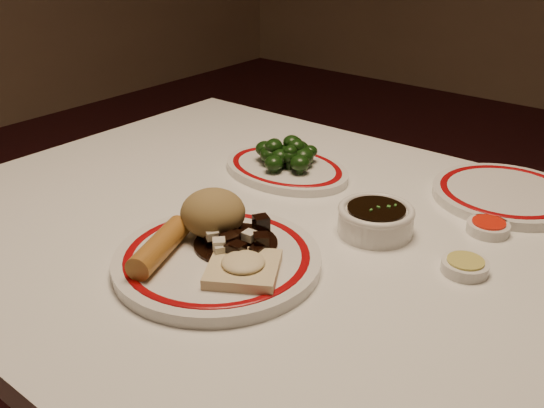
{
  "coord_description": "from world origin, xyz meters",
  "views": [
    {
      "loc": [
        0.49,
        -0.65,
        1.2
      ],
      "look_at": [
        -0.01,
        -0.02,
        0.8
      ],
      "focal_mm": 40.0,
      "sensor_mm": 36.0,
      "label": 1
    }
  ],
  "objects_px": {
    "broccoli_plate": "(286,169)",
    "dining_table": "(289,280)",
    "stirfry_heap": "(236,239)",
    "broccoli_pile": "(289,153)",
    "rice_mound": "(213,213)",
    "soy_bowl": "(375,221)",
    "spring_roll": "(159,247)",
    "fried_wonton": "(243,267)",
    "main_plate": "(217,259)"
  },
  "relations": [
    {
      "from": "spring_roll",
      "to": "broccoli_plate",
      "type": "bearing_deg",
      "value": 79.34
    },
    {
      "from": "spring_roll",
      "to": "soy_bowl",
      "type": "bearing_deg",
      "value": 35.98
    },
    {
      "from": "fried_wonton",
      "to": "stirfry_heap",
      "type": "xyz_separation_m",
      "value": [
        -0.05,
        0.05,
        0.0
      ]
    },
    {
      "from": "rice_mound",
      "to": "stirfry_heap",
      "type": "bearing_deg",
      "value": -9.53
    },
    {
      "from": "broccoli_pile",
      "to": "soy_bowl",
      "type": "distance_m",
      "value": 0.27
    },
    {
      "from": "stirfry_heap",
      "to": "broccoli_pile",
      "type": "bearing_deg",
      "value": 114.19
    },
    {
      "from": "soy_bowl",
      "to": "spring_roll",
      "type": "bearing_deg",
      "value": -122.43
    },
    {
      "from": "broccoli_plate",
      "to": "soy_bowl",
      "type": "relative_size",
      "value": 2.35
    },
    {
      "from": "dining_table",
      "to": "soy_bowl",
      "type": "height_order",
      "value": "soy_bowl"
    },
    {
      "from": "spring_roll",
      "to": "stirfry_heap",
      "type": "distance_m",
      "value": 0.11
    },
    {
      "from": "main_plate",
      "to": "spring_roll",
      "type": "distance_m",
      "value": 0.08
    },
    {
      "from": "fried_wonton",
      "to": "soy_bowl",
      "type": "xyz_separation_m",
      "value": [
        0.06,
        0.23,
        -0.01
      ]
    },
    {
      "from": "soy_bowl",
      "to": "broccoli_pile",
      "type": "bearing_deg",
      "value": 157.11
    },
    {
      "from": "broccoli_plate",
      "to": "soy_bowl",
      "type": "height_order",
      "value": "soy_bowl"
    },
    {
      "from": "soy_bowl",
      "to": "rice_mound",
      "type": "bearing_deg",
      "value": -132.71
    },
    {
      "from": "stirfry_heap",
      "to": "broccoli_plate",
      "type": "bearing_deg",
      "value": 114.79
    },
    {
      "from": "dining_table",
      "to": "soy_bowl",
      "type": "bearing_deg",
      "value": 35.89
    },
    {
      "from": "main_plate",
      "to": "stirfry_heap",
      "type": "bearing_deg",
      "value": 80.8
    },
    {
      "from": "fried_wonton",
      "to": "stirfry_heap",
      "type": "height_order",
      "value": "stirfry_heap"
    },
    {
      "from": "dining_table",
      "to": "spring_roll",
      "type": "bearing_deg",
      "value": -109.18
    },
    {
      "from": "main_plate",
      "to": "broccoli_plate",
      "type": "xyz_separation_m",
      "value": [
        -0.13,
        0.32,
        -0.0
      ]
    },
    {
      "from": "dining_table",
      "to": "stirfry_heap",
      "type": "height_order",
      "value": "stirfry_heap"
    },
    {
      "from": "rice_mound",
      "to": "soy_bowl",
      "type": "xyz_separation_m",
      "value": [
        0.17,
        0.18,
        -0.03
      ]
    },
    {
      "from": "dining_table",
      "to": "fried_wonton",
      "type": "distance_m",
      "value": 0.2
    },
    {
      "from": "broccoli_pile",
      "to": "main_plate",
      "type": "bearing_deg",
      "value": -68.82
    },
    {
      "from": "rice_mound",
      "to": "fried_wonton",
      "type": "relative_size",
      "value": 0.76
    },
    {
      "from": "spring_roll",
      "to": "stirfry_heap",
      "type": "xyz_separation_m",
      "value": [
        0.06,
        0.09,
        -0.01
      ]
    },
    {
      "from": "dining_table",
      "to": "spring_roll",
      "type": "xyz_separation_m",
      "value": [
        -0.07,
        -0.2,
        0.13
      ]
    },
    {
      "from": "fried_wonton",
      "to": "broccoli_plate",
      "type": "xyz_separation_m",
      "value": [
        -0.19,
        0.33,
        -0.02
      ]
    },
    {
      "from": "dining_table",
      "to": "broccoli_pile",
      "type": "bearing_deg",
      "value": 127.87
    },
    {
      "from": "fried_wonton",
      "to": "broccoli_plate",
      "type": "distance_m",
      "value": 0.38
    },
    {
      "from": "rice_mound",
      "to": "broccoli_pile",
      "type": "distance_m",
      "value": 0.29
    },
    {
      "from": "rice_mound",
      "to": "broccoli_pile",
      "type": "bearing_deg",
      "value": 105.78
    },
    {
      "from": "broccoli_plate",
      "to": "dining_table",
      "type": "bearing_deg",
      "value": -51.0
    },
    {
      "from": "broccoli_plate",
      "to": "broccoli_pile",
      "type": "xyz_separation_m",
      "value": [
        0.0,
        0.01,
        0.03
      ]
    },
    {
      "from": "rice_mound",
      "to": "broccoli_pile",
      "type": "relative_size",
      "value": 0.75
    },
    {
      "from": "spring_roll",
      "to": "main_plate",
      "type": "bearing_deg",
      "value": 23.08
    },
    {
      "from": "dining_table",
      "to": "rice_mound",
      "type": "bearing_deg",
      "value": -120.24
    },
    {
      "from": "dining_table",
      "to": "broccoli_pile",
      "type": "relative_size",
      "value": 9.61
    },
    {
      "from": "dining_table",
      "to": "spring_roll",
      "type": "height_order",
      "value": "spring_roll"
    },
    {
      "from": "broccoli_plate",
      "to": "soy_bowl",
      "type": "bearing_deg",
      "value": -21.6
    },
    {
      "from": "rice_mound",
      "to": "broccoli_plate",
      "type": "distance_m",
      "value": 0.29
    },
    {
      "from": "broccoli_pile",
      "to": "broccoli_plate",
      "type": "bearing_deg",
      "value": -97.85
    },
    {
      "from": "soy_bowl",
      "to": "stirfry_heap",
      "type": "bearing_deg",
      "value": -121.37
    },
    {
      "from": "spring_roll",
      "to": "broccoli_pile",
      "type": "height_order",
      "value": "broccoli_pile"
    },
    {
      "from": "dining_table",
      "to": "fried_wonton",
      "type": "bearing_deg",
      "value": -73.88
    },
    {
      "from": "dining_table",
      "to": "main_plate",
      "type": "relative_size",
      "value": 3.86
    },
    {
      "from": "broccoli_plate",
      "to": "spring_roll",
      "type": "bearing_deg",
      "value": -79.08
    },
    {
      "from": "main_plate",
      "to": "broccoli_pile",
      "type": "relative_size",
      "value": 2.49
    },
    {
      "from": "dining_table",
      "to": "broccoli_pile",
      "type": "height_order",
      "value": "broccoli_pile"
    }
  ]
}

